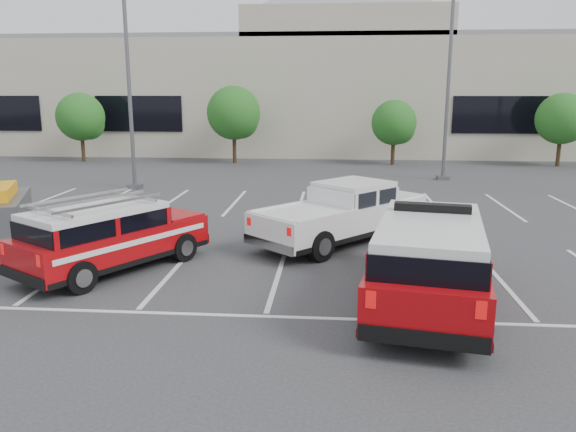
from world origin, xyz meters
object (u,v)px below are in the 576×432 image
at_px(light_pole_left, 128,75).
at_px(convention_building, 320,88).
at_px(white_pickup, 343,219).
at_px(tree_mid_right, 395,124).
at_px(ladder_suv, 110,241).
at_px(light_pole_mid, 449,77).
at_px(tree_left, 82,119).
at_px(tree_mid_left, 235,115).
at_px(tree_right, 563,120).
at_px(fire_chief_suv, 429,266).

bearing_deg(light_pole_left, convention_building, 67.61).
relative_size(light_pole_left, white_pickup, 1.80).
bearing_deg(tree_mid_right, ladder_suv, -112.92).
bearing_deg(light_pole_left, light_pole_mid, 14.93).
height_order(tree_left, light_pole_left, light_pole_left).
xyz_separation_m(tree_left, light_pole_left, (6.91, -10.05, 2.41)).
xyz_separation_m(tree_left, ladder_suv, (10.62, -22.18, -2.01)).
height_order(tree_mid_right, ladder_suv, tree_mid_right).
relative_size(tree_left, tree_mid_left, 0.91).
bearing_deg(ladder_suv, white_pickup, 61.20).
height_order(convention_building, light_pole_left, convention_building).
bearing_deg(tree_right, convention_building, 146.63).
height_order(light_pole_mid, white_pickup, light_pole_mid).
distance_m(tree_left, white_pickup, 25.21).
distance_m(tree_mid_right, light_pole_mid, 6.88).
bearing_deg(light_pole_mid, tree_left, 164.57).
height_order(fire_chief_suv, white_pickup, fire_chief_suv).
distance_m(tree_mid_left, tree_mid_right, 10.01).
xyz_separation_m(tree_mid_left, light_pole_mid, (11.91, -6.05, 2.14)).
height_order(convention_building, light_pole_mid, convention_building).
bearing_deg(ladder_suv, tree_right, 81.15).
relative_size(light_pole_mid, fire_chief_suv, 1.63).
height_order(tree_left, white_pickup, tree_left).
bearing_deg(tree_mid_left, tree_right, -0.00).
height_order(tree_left, light_pole_mid, light_pole_mid).
bearing_deg(light_pole_mid, tree_mid_right, 107.52).
bearing_deg(tree_right, tree_mid_left, 180.00).
height_order(tree_mid_right, light_pole_left, light_pole_left).
xyz_separation_m(tree_mid_right, light_pole_mid, (1.91, -6.05, 2.68)).
distance_m(convention_building, tree_right, 17.96).
xyz_separation_m(light_pole_mid, ladder_suv, (-11.29, -16.14, -4.42)).
distance_m(tree_mid_right, fire_chief_suv, 24.07).
bearing_deg(light_pole_left, white_pickup, -42.60).
height_order(tree_mid_left, light_pole_left, light_pole_left).
bearing_deg(white_pickup, tree_mid_right, 122.00).
distance_m(convention_building, fire_chief_suv, 34.14).
height_order(tree_left, tree_mid_right, tree_left).
bearing_deg(light_pole_mid, light_pole_left, -165.07).
xyz_separation_m(light_pole_left, light_pole_mid, (15.00, 4.00, 0.00)).
height_order(tree_right, fire_chief_suv, tree_right).
relative_size(convention_building, tree_mid_left, 12.38).
relative_size(convention_building, light_pole_mid, 5.86).
xyz_separation_m(convention_building, white_pickup, (1.46, -28.73, -4.00)).
xyz_separation_m(tree_right, light_pole_left, (-23.09, -10.05, 2.41)).
bearing_deg(light_pole_left, tree_left, 124.52).
relative_size(convention_building, tree_mid_right, 15.04).
bearing_deg(light_pole_mid, white_pickup, -112.62).
relative_size(fire_chief_suv, ladder_suv, 1.23).
xyz_separation_m(tree_mid_right, tree_right, (10.00, 0.00, 0.27)).
bearing_deg(white_pickup, tree_left, 173.54).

